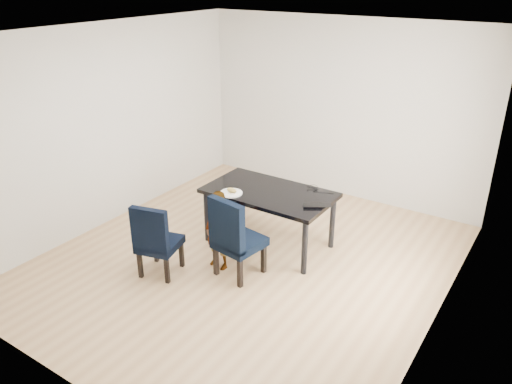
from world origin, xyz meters
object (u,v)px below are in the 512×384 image
Objects in this scene: dining_table at (269,218)px; chair_right at (240,236)px; laptop at (317,204)px; child at (218,231)px; plate at (231,193)px; chair_left at (159,238)px.

chair_right reaches higher than dining_table.
chair_right is 3.08× the size of laptop.
child is at bearing -104.70° from dining_table.
chair_left is at bearing -110.37° from plate.
chair_right is at bearing 20.21° from laptop.
plate reaches higher than dining_table.
laptop is at bearing 27.31° from chair_left.
plate is 0.86× the size of laptop.
dining_table is 0.61m from plate.
plate is (-0.44, 0.46, 0.25)m from chair_right.
laptop is at bearing 16.00° from plate.
chair_right is 3.57× the size of plate.
chair_left is at bearing -119.08° from dining_table.
child is 2.96× the size of laptop.
dining_table is 5.65× the size of plate.
laptop is (0.68, -0.03, 0.39)m from dining_table.
child is (0.50, 0.47, 0.03)m from chair_left.
dining_table is at bearing 46.43° from chair_left.
plate is at bearing 142.56° from chair_right.
chair_left is 0.90× the size of chair_right.
child is at bearing 9.01° from laptop.
laptop reaches higher than dining_table.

